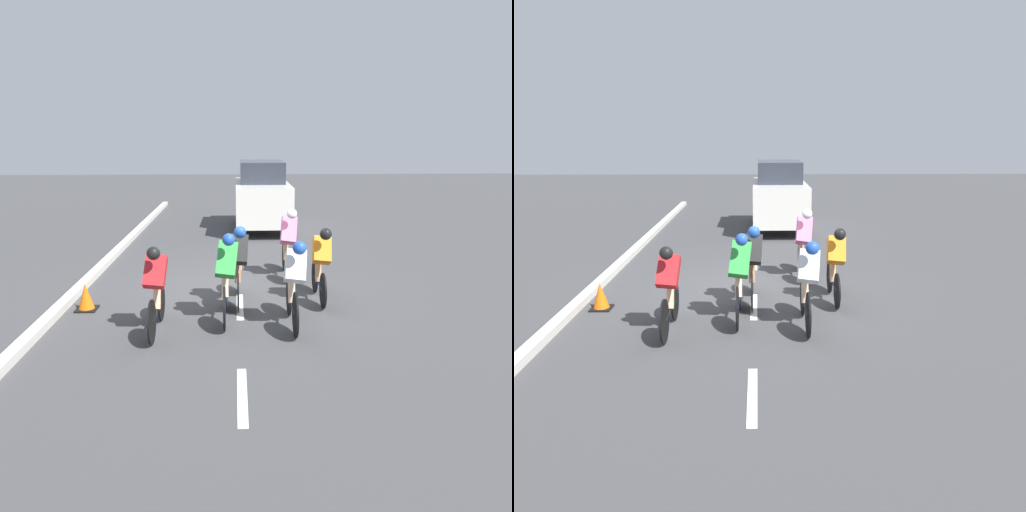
% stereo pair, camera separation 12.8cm
% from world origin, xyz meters
% --- Properties ---
extents(ground_plane, '(60.00, 60.00, 0.00)m').
position_xyz_m(ground_plane, '(0.00, 0.00, 0.00)').
color(ground_plane, '#424244').
extents(lane_stripe_near, '(0.12, 1.40, 0.01)m').
position_xyz_m(lane_stripe_near, '(0.00, 4.10, 0.00)').
color(lane_stripe_near, white).
rests_on(lane_stripe_near, ground).
extents(lane_stripe_mid, '(0.12, 1.40, 0.01)m').
position_xyz_m(lane_stripe_mid, '(0.00, 0.90, 0.00)').
color(lane_stripe_mid, white).
rests_on(lane_stripe_mid, ground).
extents(lane_stripe_far, '(0.12, 1.40, 0.01)m').
position_xyz_m(lane_stripe_far, '(0.00, -2.30, 0.00)').
color(lane_stripe_far, white).
rests_on(lane_stripe_far, ground).
extents(curb, '(0.20, 27.29, 0.14)m').
position_xyz_m(curb, '(3.20, 0.90, 0.07)').
color(curb, beige).
rests_on(curb, ground).
extents(cyclist_orange, '(0.37, 1.61, 1.44)m').
position_xyz_m(cyclist_orange, '(-1.51, 0.65, 0.76)').
color(cyclist_orange, black).
rests_on(cyclist_orange, ground).
extents(cyclist_red, '(0.37, 1.67, 1.45)m').
position_xyz_m(cyclist_red, '(1.32, 2.07, 0.75)').
color(cyclist_red, black).
rests_on(cyclist_red, ground).
extents(cyclist_white, '(0.38, 1.70, 1.49)m').
position_xyz_m(cyclist_white, '(-0.87, 1.91, 0.77)').
color(cyclist_white, black).
rests_on(cyclist_white, ground).
extents(cyclist_pink, '(0.40, 1.68, 1.55)m').
position_xyz_m(cyclist_pink, '(-1.07, -1.02, 0.81)').
color(cyclist_pink, black).
rests_on(cyclist_pink, ground).
extents(cyclist_black, '(0.36, 1.69, 1.50)m').
position_xyz_m(cyclist_black, '(0.02, 0.69, 0.78)').
color(cyclist_black, black).
rests_on(cyclist_black, ground).
extents(cyclist_green, '(0.39, 1.72, 1.55)m').
position_xyz_m(cyclist_green, '(0.23, 1.57, 0.79)').
color(cyclist_green, black).
rests_on(cyclist_green, ground).
extents(support_car, '(1.70, 3.90, 2.21)m').
position_xyz_m(support_car, '(-0.79, -6.78, 1.10)').
color(support_car, black).
rests_on(support_car, ground).
extents(traffic_cone, '(0.36, 0.36, 0.49)m').
position_xyz_m(traffic_cone, '(2.75, 0.96, 0.24)').
color(traffic_cone, black).
rests_on(traffic_cone, ground).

